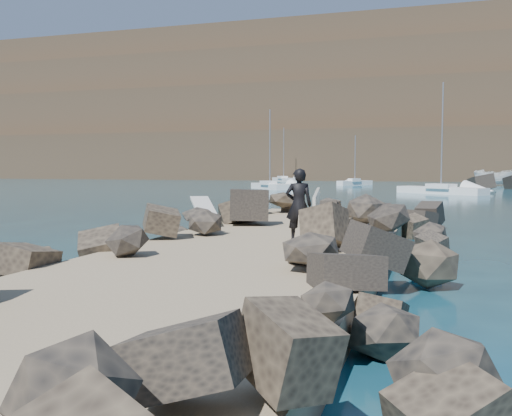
% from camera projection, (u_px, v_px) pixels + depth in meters
% --- Properties ---
extents(ground, '(800.00, 800.00, 0.00)m').
position_uv_depth(ground, '(268.00, 264.00, 14.59)').
color(ground, '#0F384C').
rests_on(ground, ground).
extents(jetty, '(6.00, 26.00, 0.60)m').
position_uv_depth(jetty, '(243.00, 265.00, 12.66)').
color(jetty, '#8C7759').
rests_on(jetty, ground).
extents(riprap_left, '(2.60, 22.00, 1.00)m').
position_uv_depth(riprap_left, '(137.00, 247.00, 13.99)').
color(riprap_left, black).
rests_on(riprap_left, ground).
extents(riprap_right, '(2.60, 22.00, 1.00)m').
position_uv_depth(riprap_right, '(378.00, 259.00, 12.26)').
color(riprap_right, black).
rests_on(riprap_right, ground).
extents(headland, '(360.00, 140.00, 32.00)m').
position_uv_depth(headland, '(457.00, 120.00, 162.82)').
color(headland, '#2D4919').
rests_on(headland, ground).
extents(surfboard_resting, '(1.79, 2.47, 0.08)m').
position_uv_depth(surfboard_resting, '(204.00, 211.00, 18.78)').
color(surfboard_resting, silver).
rests_on(surfboard_resting, riprap_left).
extents(boat_imported, '(6.35, 3.33, 2.33)m').
position_uv_depth(boat_imported, '(497.00, 177.00, 77.98)').
color(boat_imported, white).
rests_on(boat_imported, ground).
extents(surfer_with_board, '(1.03, 2.26, 1.84)m').
position_uv_depth(surfer_with_board, '(301.00, 205.00, 14.35)').
color(surfer_with_board, black).
rests_on(surfer_with_board, jetty).
extents(sailboat_a, '(6.13, 7.04, 9.19)m').
position_uv_depth(sailboat_a, '(270.00, 186.00, 65.09)').
color(sailboat_a, white).
rests_on(sailboat_a, ground).
extents(sailboat_b, '(4.50, 5.36, 7.09)m').
position_uv_depth(sailboat_b, '(355.00, 183.00, 79.40)').
color(sailboat_b, white).
rests_on(sailboat_b, ground).
extents(sailboat_c, '(8.29, 6.83, 10.50)m').
position_uv_depth(sailboat_c, '(441.00, 190.00, 53.27)').
color(sailboat_c, white).
rests_on(sailboat_c, ground).
extents(sailboat_e, '(5.94, 7.87, 9.76)m').
position_uv_depth(sailboat_e, '(284.00, 179.00, 102.12)').
color(sailboat_e, white).
rests_on(sailboat_e, ground).
extents(headland_buildings, '(137.50, 30.50, 5.00)m').
position_uv_depth(headland_buildings, '(487.00, 49.00, 152.09)').
color(headland_buildings, white).
rests_on(headland_buildings, headland).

